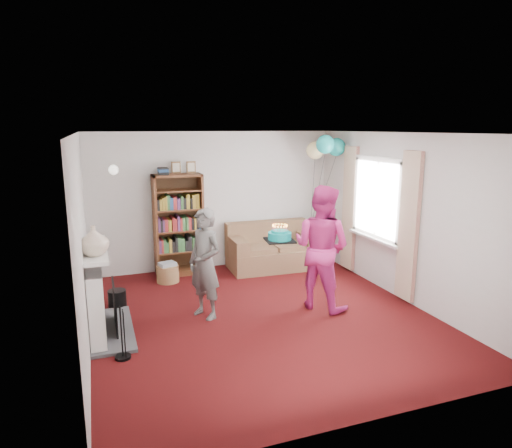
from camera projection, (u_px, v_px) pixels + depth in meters
name	position (u px, v px, depth m)	size (l,w,h in m)	color
ground	(262.00, 316.00, 6.35)	(5.00, 5.00, 0.00)	black
wall_back	(214.00, 200.00, 8.39)	(4.50, 0.02, 2.50)	silver
wall_left	(81.00, 243.00, 5.34)	(0.02, 5.00, 2.50)	silver
wall_right	(403.00, 217.00, 6.83)	(0.02, 5.00, 2.50)	silver
ceiling	(262.00, 133.00, 5.82)	(4.50, 5.00, 0.01)	white
fireplace	(101.00, 295.00, 5.73)	(0.55, 1.80, 1.12)	#3F3F42
window_bay	(376.00, 214.00, 7.37)	(0.14, 2.02, 2.20)	white
wall_sconce	(113.00, 170.00, 7.55)	(0.16, 0.23, 0.16)	gold
bookcase	(178.00, 225.00, 8.04)	(0.84, 0.42, 1.99)	#472B14
sofa	(271.00, 251.00, 8.49)	(1.59, 0.84, 0.84)	brown
wicker_basket	(168.00, 273.00, 7.71)	(0.38, 0.38, 0.34)	#A7784E
person_striped	(205.00, 264.00, 6.18)	(0.55, 0.36, 1.52)	black
person_magenta	(321.00, 247.00, 6.50)	(0.87, 0.68, 1.79)	#C22675
birthday_cake	(280.00, 236.00, 6.21)	(0.38, 0.38, 0.22)	black
balloons	(326.00, 147.00, 8.15)	(0.66, 0.71, 1.80)	#3F3F3F
mantel_vase	(94.00, 241.00, 5.24)	(0.33, 0.33, 0.35)	beige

